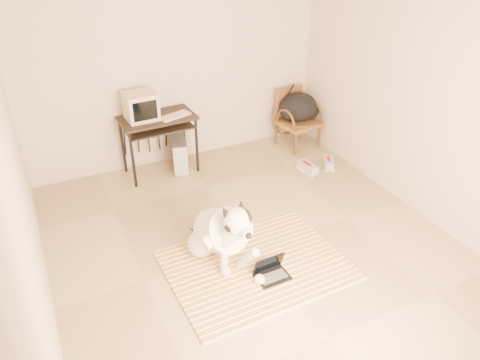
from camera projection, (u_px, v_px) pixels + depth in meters
floor at (255, 247)px, 4.89m from camera, size 4.50×4.50×0.00m
wall_back at (175, 62)px, 5.93m from camera, size 4.50×0.00×4.50m
wall_front at (455, 291)px, 2.45m from camera, size 4.50×0.00×4.50m
wall_left at (17, 178)px, 3.45m from camera, size 0.00×4.50×4.50m
wall_right at (425, 94)px, 4.94m from camera, size 0.00×4.50×4.50m
rug at (256, 265)px, 4.62m from camera, size 1.74×1.35×0.02m
dog at (221, 233)px, 4.55m from camera, size 0.55×1.12×0.83m
laptop at (271, 271)px, 4.45m from camera, size 0.32×0.24×0.22m
computer_desk at (158, 125)px, 5.90m from camera, size 0.96×0.56×0.78m
crt_monitor at (141, 106)px, 5.72m from camera, size 0.39×0.38×0.34m
desk_keyboard at (175, 116)px, 5.85m from camera, size 0.43×0.26×0.03m
pc_tower at (179, 154)px, 6.22m from camera, size 0.29×0.48×0.42m
rattan_chair at (296, 118)px, 6.74m from camera, size 0.61×0.59×0.82m
backpack at (300, 108)px, 6.67m from camera, size 0.61×0.47×0.42m
sneaker_left at (307, 168)px, 6.23m from camera, size 0.17×0.34×0.11m
sneaker_right at (328, 163)px, 6.34m from camera, size 0.25×0.33×0.11m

